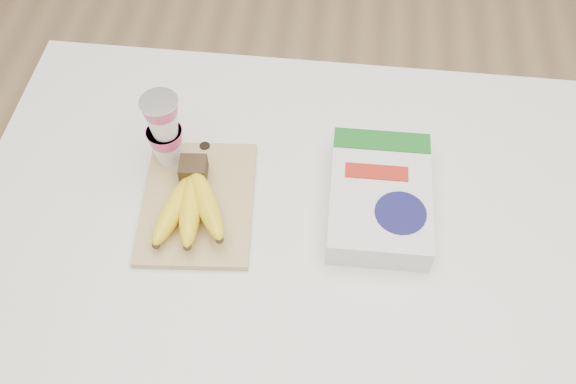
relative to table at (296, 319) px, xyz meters
The scene contains 5 objects.
table is the anchor object (origin of this frame).
cutting_board 0.48m from the table, behind, with size 0.19×0.27×0.01m, color tan.
bananas 0.51m from the table, behind, with size 0.14×0.19×0.06m.
yogurt_stack 0.60m from the table, 161.29° to the left, with size 0.07×0.07×0.16m.
cereal_box 0.49m from the table, 12.56° to the left, with size 0.18×0.26×0.06m.
Camera 1 is at (0.05, -0.63, 1.82)m, focal length 40.00 mm.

